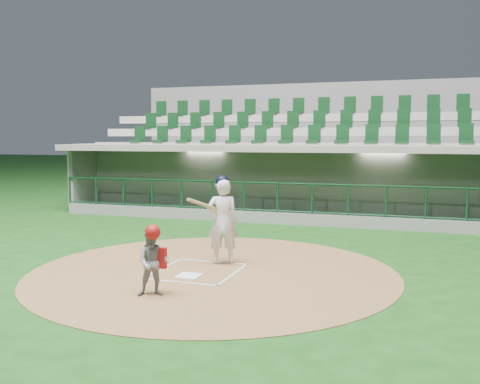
% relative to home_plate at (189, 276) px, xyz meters
% --- Properties ---
extents(ground, '(120.00, 120.00, 0.00)m').
position_rel_home_plate_xyz_m(ground, '(0.00, 0.70, -0.02)').
color(ground, '#134012').
rests_on(ground, ground).
extents(dirt_circle, '(7.20, 7.20, 0.01)m').
position_rel_home_plate_xyz_m(dirt_circle, '(0.30, 0.50, -0.02)').
color(dirt_circle, brown).
rests_on(dirt_circle, ground).
extents(home_plate, '(0.43, 0.43, 0.02)m').
position_rel_home_plate_xyz_m(home_plate, '(0.00, 0.00, 0.00)').
color(home_plate, white).
rests_on(home_plate, dirt_circle).
extents(batter_box_chalk, '(1.55, 1.80, 0.01)m').
position_rel_home_plate_xyz_m(batter_box_chalk, '(0.00, 0.40, -0.00)').
color(batter_box_chalk, silver).
rests_on(batter_box_chalk, ground).
extents(dugout_structure, '(16.40, 3.70, 3.00)m').
position_rel_home_plate_xyz_m(dugout_structure, '(-0.00, 8.53, 0.94)').
color(dugout_structure, slate).
rests_on(dugout_structure, ground).
extents(seating_deck, '(17.00, 6.72, 5.15)m').
position_rel_home_plate_xyz_m(seating_deck, '(0.00, 11.61, 1.40)').
color(seating_deck, gray).
rests_on(seating_deck, ground).
extents(batter, '(0.92, 0.96, 1.85)m').
position_rel_home_plate_xyz_m(batter, '(0.24, 1.18, 0.92)').
color(batter, silver).
rests_on(batter, dirt_circle).
extents(catcher, '(0.66, 0.60, 1.19)m').
position_rel_home_plate_xyz_m(catcher, '(-0.05, -1.31, 0.58)').
color(catcher, gray).
rests_on(catcher, dirt_circle).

